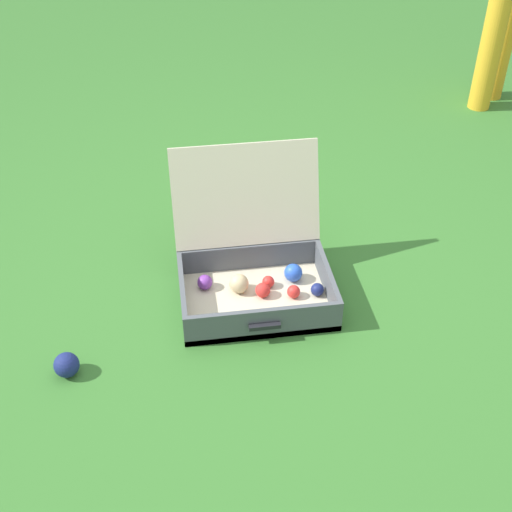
{
  "coord_description": "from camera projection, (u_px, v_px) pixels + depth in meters",
  "views": [
    {
      "loc": [
        -0.3,
        -1.83,
        1.66
      ],
      "look_at": [
        -0.03,
        0.03,
        0.22
      ],
      "focal_mm": 47.38,
      "sensor_mm": 36.0,
      "label": 1
    }
  ],
  "objects": [
    {
      "name": "ground_plane",
      "position": [
        264.0,
        308.0,
        2.48
      ],
      "size": [
        16.0,
        16.0,
        0.0
      ],
      "primitive_type": "plane",
      "color": "#336B28"
    },
    {
      "name": "stray_ball_on_grass",
      "position": [
        67.0,
        365.0,
        2.2
      ],
      "size": [
        0.08,
        0.08,
        0.08
      ],
      "primitive_type": "sphere",
      "color": "navy",
      "rests_on": "ground"
    },
    {
      "name": "open_suitcase",
      "position": [
        254.0,
        267.0,
        2.49
      ],
      "size": [
        0.55,
        0.55,
        0.5
      ],
      "color": "beige",
      "rests_on": "ground"
    }
  ]
}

